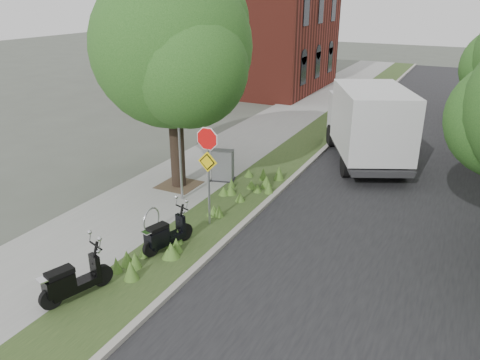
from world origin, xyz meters
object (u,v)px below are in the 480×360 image
at_px(scooter_near, 69,284).
at_px(box_truck, 368,121).
at_px(utility_cabinet, 223,166).
at_px(scooter_far, 163,237).
at_px(sign_assembly, 208,157).

height_order(scooter_near, box_truck, box_truck).
height_order(box_truck, utility_cabinet, box_truck).
distance_m(scooter_far, box_truck, 10.66).
distance_m(sign_assembly, utility_cabinet, 4.05).
xyz_separation_m(scooter_far, box_truck, (3.25, 10.07, 1.31)).
bearing_deg(scooter_far, scooter_near, -102.22).
height_order(sign_assembly, scooter_far, sign_assembly).
xyz_separation_m(sign_assembly, scooter_far, (-0.35, -1.94, -1.81)).
distance_m(box_truck, utility_cabinet, 6.48).
height_order(scooter_near, utility_cabinet, utility_cabinet).
bearing_deg(scooter_near, utility_cabinet, 93.06).
bearing_deg(sign_assembly, scooter_near, -101.38).
relative_size(box_truck, utility_cabinet, 5.64).
bearing_deg(sign_assembly, scooter_far, -100.15).
distance_m(scooter_near, box_truck, 13.53).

